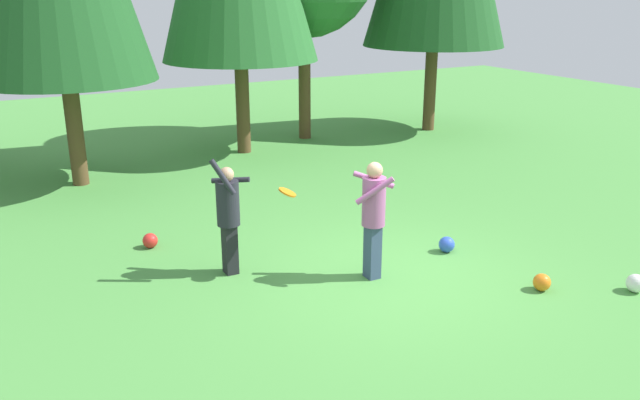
{
  "coord_description": "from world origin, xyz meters",
  "views": [
    {
      "loc": [
        -5.16,
        -7.26,
        4.13
      ],
      "look_at": [
        -0.67,
        0.92,
        1.05
      ],
      "focal_mm": 36.49,
      "sensor_mm": 36.0,
      "label": 1
    }
  ],
  "objects_px": {
    "person_catcher": "(374,210)",
    "ball_red": "(150,241)",
    "ball_white": "(636,283)",
    "ball_orange": "(542,282)",
    "person_thrower": "(228,211)",
    "ball_blue": "(447,244)",
    "frisbee": "(287,192)"
  },
  "relations": [
    {
      "from": "person_catcher",
      "to": "ball_red",
      "type": "distance_m",
      "value": 3.88
    },
    {
      "from": "ball_white",
      "to": "ball_orange",
      "type": "distance_m",
      "value": 1.31
    },
    {
      "from": "ball_orange",
      "to": "person_catcher",
      "type": "bearing_deg",
      "value": 140.72
    },
    {
      "from": "person_thrower",
      "to": "ball_white",
      "type": "height_order",
      "value": "person_thrower"
    },
    {
      "from": "person_thrower",
      "to": "ball_orange",
      "type": "bearing_deg",
      "value": 0.21
    },
    {
      "from": "ball_blue",
      "to": "ball_orange",
      "type": "xyz_separation_m",
      "value": [
        0.28,
        -1.76,
        -0.0
      ]
    },
    {
      "from": "frisbee",
      "to": "ball_red",
      "type": "distance_m",
      "value": 2.85
    },
    {
      "from": "ball_red",
      "to": "ball_orange",
      "type": "bearing_deg",
      "value": -43.69
    },
    {
      "from": "frisbee",
      "to": "ball_white",
      "type": "relative_size",
      "value": 1.34
    },
    {
      "from": "person_thrower",
      "to": "ball_white",
      "type": "xyz_separation_m",
      "value": [
        4.79,
        -3.37,
        -0.86
      ]
    },
    {
      "from": "ball_white",
      "to": "ball_red",
      "type": "bearing_deg",
      "value": 138.57
    },
    {
      "from": "person_catcher",
      "to": "ball_orange",
      "type": "bearing_deg",
      "value": 171.31
    },
    {
      "from": "ball_red",
      "to": "ball_orange",
      "type": "xyz_separation_m",
      "value": [
        4.47,
        -4.27,
        0.0
      ]
    },
    {
      "from": "frisbee",
      "to": "ball_red",
      "type": "relative_size",
      "value": 1.41
    },
    {
      "from": "person_catcher",
      "to": "ball_white",
      "type": "xyz_separation_m",
      "value": [
        3.0,
        -2.21,
        -0.92
      ]
    },
    {
      "from": "person_catcher",
      "to": "ball_blue",
      "type": "relative_size",
      "value": 6.8
    },
    {
      "from": "person_thrower",
      "to": "ball_white",
      "type": "distance_m",
      "value": 5.92
    },
    {
      "from": "ball_red",
      "to": "person_catcher",
      "type": "bearing_deg",
      "value": -46.52
    },
    {
      "from": "ball_blue",
      "to": "person_catcher",
      "type": "bearing_deg",
      "value": -171.99
    },
    {
      "from": "ball_white",
      "to": "ball_blue",
      "type": "bearing_deg",
      "value": 120.12
    },
    {
      "from": "person_catcher",
      "to": "ball_red",
      "type": "bearing_deg",
      "value": -15.92
    },
    {
      "from": "person_thrower",
      "to": "person_catcher",
      "type": "height_order",
      "value": "person_thrower"
    },
    {
      "from": "person_thrower",
      "to": "ball_orange",
      "type": "xyz_separation_m",
      "value": [
        3.66,
        -2.7,
        -0.86
      ]
    },
    {
      "from": "frisbee",
      "to": "ball_red",
      "type": "xyz_separation_m",
      "value": [
        -1.52,
        2.1,
        -1.19
      ]
    },
    {
      "from": "ball_white",
      "to": "person_catcher",
      "type": "bearing_deg",
      "value": 143.71
    },
    {
      "from": "ball_blue",
      "to": "ball_orange",
      "type": "height_order",
      "value": "ball_blue"
    },
    {
      "from": "frisbee",
      "to": "ball_orange",
      "type": "xyz_separation_m",
      "value": [
        2.95,
        -2.17,
        -1.19
      ]
    },
    {
      "from": "person_thrower",
      "to": "ball_red",
      "type": "xyz_separation_m",
      "value": [
        -0.81,
        1.57,
        -0.86
      ]
    },
    {
      "from": "person_catcher",
      "to": "ball_white",
      "type": "distance_m",
      "value": 3.84
    },
    {
      "from": "ball_red",
      "to": "ball_blue",
      "type": "relative_size",
      "value": 0.96
    },
    {
      "from": "person_thrower",
      "to": "ball_white",
      "type": "relative_size",
      "value": 6.93
    },
    {
      "from": "ball_blue",
      "to": "ball_white",
      "type": "bearing_deg",
      "value": -59.88
    }
  ]
}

